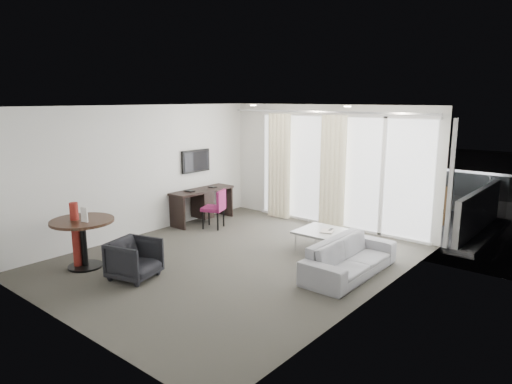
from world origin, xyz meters
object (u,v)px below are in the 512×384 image
Objects in this scene: desk at (202,206)px; round_table at (84,244)px; desk_chair at (213,209)px; tub_armchair at (134,259)px; rattan_chair_b at (437,205)px; rattan_chair_a at (382,195)px; coffee_table at (322,240)px; red_lamp at (76,235)px; sofa at (350,257)px.

desk is 1.56× the size of round_table.
desk_chair is 0.82× the size of round_table.
rattan_chair_b reaches higher than tub_armchair.
tub_armchair is (1.05, -2.76, -0.11)m from desk_chair.
desk_chair is at bearing -21.02° from desk.
desk is 5.25m from rattan_chair_b.
rattan_chair_a reaches higher than desk.
tub_armchair is 0.86× the size of rattan_chair_b.
coffee_table is at bearing -42.47° from tub_armchair.
tub_armchair is 0.80× the size of coffee_table.
desk_chair is 3.00m from round_table.
coffee_table is (2.56, 3.21, -0.21)m from round_table.
tub_armchair is 6.76m from rattan_chair_b.
desk_chair is 3.08m from red_lamp.
desk is 4.14m from sofa.
red_lamp is at bearing 90.27° from tub_armchair.
round_table is 1.10× the size of rattan_chair_a.
tub_armchair is 0.74× the size of rattan_chair_a.
red_lamp is (-0.09, -0.08, 0.14)m from round_table.
sofa is 4.17m from rattan_chair_a.
rattan_chair_b is at bearing 0.20° from sofa.
round_table is at bearing -123.88° from rattan_chair_b.
tub_armchair is at bearing 12.90° from round_table.
desk_chair reaches higher than sofa.
desk_chair reaches higher than round_table.
round_table is 0.93× the size of red_lamp.
sofa is 4.04m from rattan_chair_b.
rattan_chair_b is (4.06, 3.32, 0.03)m from desk.
rattan_chair_a reaches higher than desk_chair.
desk reaches higher than tub_armchair.
round_table is at bearing 87.65° from tub_armchair.
desk_chair is 2.59m from coffee_table.
coffee_table is (1.53, 2.97, -0.12)m from tub_armchair.
desk is at bearing 80.03° from sofa.
red_lamp is at bearing -128.92° from coffee_table.
sofa is (4.07, -0.72, -0.09)m from desk.
rattan_chair_a reaches higher than sofa.
round_table is at bearing -128.60° from coffee_table.
coffee_table is 1.07× the size of rattan_chair_b.
rattan_chair_a is at bearing 71.02° from round_table.
round_table reaches higher than rattan_chair_b.
desk_chair is at bearing -175.41° from coffee_table.
desk_chair is 0.99× the size of coffee_table.
round_table is 1.49× the size of tub_armchair.
sofa is at bearing -95.58° from rattan_chair_b.
coffee_table is at bearing -0.10° from desk.
rattan_chair_a reaches higher than rattan_chair_b.
red_lamp is 4.43m from sofa.
round_table is 4.30m from sofa.
rattan_chair_b is (2.46, 6.30, 0.09)m from tub_armchair.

